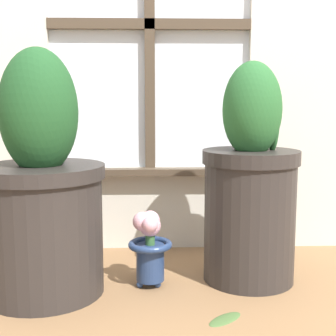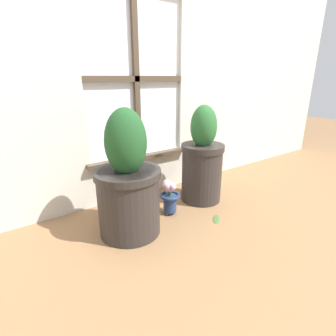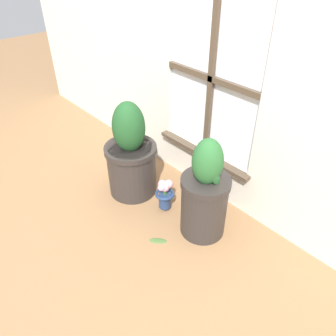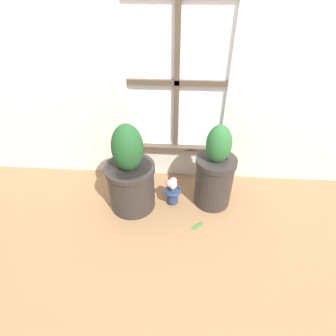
# 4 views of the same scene
# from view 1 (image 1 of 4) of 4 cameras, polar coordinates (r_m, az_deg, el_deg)

# --- Properties ---
(potted_plant_left) EXTENTS (0.35, 0.35, 0.68)m
(potted_plant_left) POSITION_cam_1_polar(r_m,az_deg,el_deg) (1.34, -15.11, -3.18)
(potted_plant_left) COLOR #2D2826
(potted_plant_left) RESTS_ON ground_plane
(potted_plant_right) EXTENTS (0.29, 0.29, 0.65)m
(potted_plant_right) POSITION_cam_1_polar(r_m,az_deg,el_deg) (1.41, 10.00, -2.53)
(potted_plant_right) COLOR #2D2826
(potted_plant_right) RESTS_ON ground_plane
(flower_vase) EXTENTS (0.13, 0.13, 0.22)m
(flower_vase) POSITION_cam_1_polar(r_m,az_deg,el_deg) (1.38, -2.43, -9.18)
(flower_vase) COLOR navy
(flower_vase) RESTS_ON ground_plane
(fallen_leaf) EXTENTS (0.11, 0.11, 0.01)m
(fallen_leaf) POSITION_cam_1_polar(r_m,az_deg,el_deg) (1.23, 6.97, -17.68)
(fallen_leaf) COLOR #476633
(fallen_leaf) RESTS_ON ground_plane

